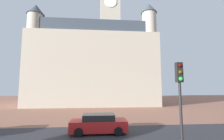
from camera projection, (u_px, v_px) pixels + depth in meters
ground_plane at (115, 139)px, 11.08m from camera, size 120.00×120.00×0.00m
street_asphalt_strip at (115, 140)px, 10.85m from camera, size 120.00×7.64×0.00m
landmark_building at (96, 64)px, 35.51m from camera, size 25.40×14.44×29.98m
car_red at (99, 124)px, 12.49m from camera, size 4.40×1.98×1.46m
traffic_light_pole at (180, 94)px, 7.02m from camera, size 0.28×0.34×4.69m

